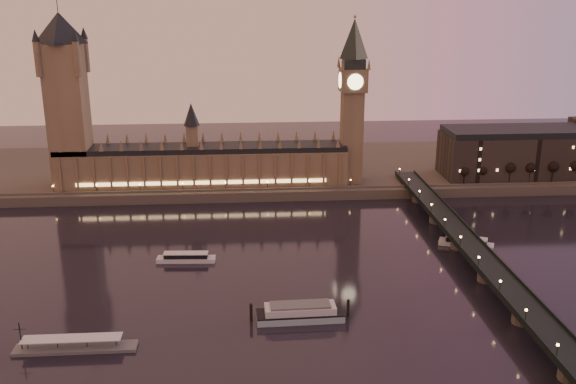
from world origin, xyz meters
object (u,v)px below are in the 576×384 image
moored_barge (300,313)px  pontoon_pier (75,347)px  cruise_boat_b (466,242)px  cruise_boat_a (186,258)px

moored_barge → pontoon_pier: pontoon_pier is taller
moored_barge → pontoon_pier: (-82.87, -16.37, -1.81)m
cruise_boat_b → cruise_boat_a: bearing=-152.7°
pontoon_pier → cruise_boat_b: bearing=26.4°
cruise_boat_a → cruise_boat_b: bearing=6.9°
cruise_boat_a → pontoon_pier: bearing=-110.3°
pontoon_pier → moored_barge: bearing=11.2°
cruise_boat_a → cruise_boat_b: cruise_boat_b is taller
cruise_boat_b → moored_barge: 114.26m
cruise_boat_b → moored_barge: (-90.54, -69.68, 0.88)m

